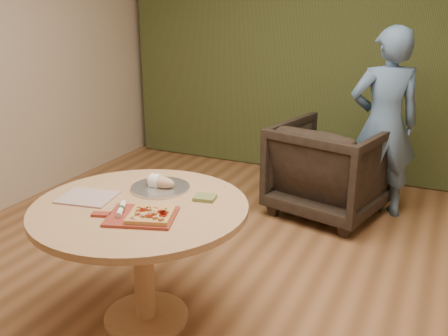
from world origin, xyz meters
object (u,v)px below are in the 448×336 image
pedestal_table (141,227)px  person_standing (384,125)px  flatbread_pizza (151,215)px  armchair (330,165)px  pizza_paddle (140,216)px  serving_tray (160,188)px  cutlery_roll (121,209)px  bread_roll (159,182)px

pedestal_table → person_standing: bearing=65.7°
person_standing → flatbread_pizza: bearing=46.1°
armchair → pedestal_table: bearing=87.2°
pizza_paddle → serving_tray: 0.42m
pedestal_table → cutlery_roll: bearing=-96.3°
pizza_paddle → person_standing: 2.51m
flatbread_pizza → bread_roll: size_ratio=1.44×
pizza_paddle → armchair: size_ratio=0.52×
bread_roll → armchair: bearing=70.4°
flatbread_pizza → armchair: armchair is taller
pizza_paddle → flatbread_pizza: bearing=-13.6°
bread_roll → person_standing: bearing=62.1°
pedestal_table → serving_tray: size_ratio=3.41×
pedestal_table → person_standing: person_standing is taller
flatbread_pizza → cutlery_roll: size_ratio=1.49×
cutlery_roll → pedestal_table: bearing=56.6°
serving_tray → person_standing: bearing=62.3°
armchair → cutlery_roll: bearing=87.9°
flatbread_pizza → serving_tray: size_ratio=0.78×
flatbread_pizza → cutlery_roll: flatbread_pizza is taller
bread_roll → flatbread_pizza: bearing=-63.3°
flatbread_pizza → armchair: 2.24m
pizza_paddle → bread_roll: bearing=89.9°
cutlery_roll → armchair: size_ratio=0.21×
serving_tray → bread_roll: size_ratio=1.84×
pedestal_table → bread_roll: bearing=97.8°
serving_tray → bread_roll: (-0.01, 0.00, 0.04)m
armchair → flatbread_pizza: bearing=92.3°
bread_roll → armchair: 1.92m
flatbread_pizza → armchair: (0.43, 2.18, -0.32)m
cutlery_roll → serving_tray: bearing=64.3°
flatbread_pizza → serving_tray: (-0.19, 0.40, -0.02)m
pedestal_table → flatbread_pizza: (0.16, -0.14, 0.17)m
person_standing → pedestal_table: bearing=41.3°
pedestal_table → armchair: bearing=73.6°
bread_roll → serving_tray: bearing=0.0°
pizza_paddle → person_standing: size_ratio=0.29×
bread_roll → person_standing: 2.19m
pizza_paddle → serving_tray: bearing=88.8°
pizza_paddle → bread_roll: 0.43m
pedestal_table → bread_roll: size_ratio=6.28×
armchair → person_standing: person_standing is taller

